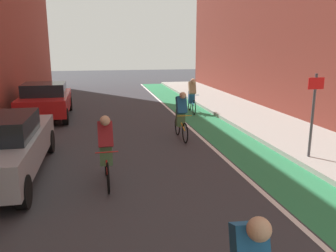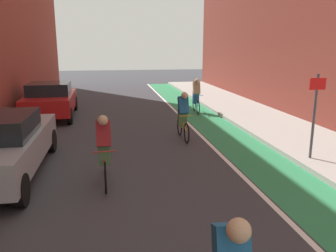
{
  "view_description": "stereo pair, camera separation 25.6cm",
  "coord_description": "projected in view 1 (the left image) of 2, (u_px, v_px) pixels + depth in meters",
  "views": [
    {
      "loc": [
        -0.81,
        2.5,
        3.05
      ],
      "look_at": [
        0.93,
        11.24,
        0.95
      ],
      "focal_mm": 36.33,
      "sensor_mm": 36.0,
      "label": 1
    },
    {
      "loc": [
        -0.56,
        2.45,
        3.05
      ],
      "look_at": [
        0.93,
        11.24,
        0.95
      ],
      "focal_mm": 36.33,
      "sensor_mm": 36.0,
      "label": 2
    }
  ],
  "objects": [
    {
      "name": "ground_plane",
      "position": [
        131.0,
        151.0,
        10.13
      ],
      "size": [
        71.33,
        71.33,
        0.0
      ],
      "primitive_type": "plane",
      "color": "#38383D"
    },
    {
      "name": "bike_lane_paint",
      "position": [
        217.0,
        130.0,
        12.69
      ],
      "size": [
        1.6,
        32.42,
        0.0
      ],
      "primitive_type": "cube",
      "color": "#2D8451",
      "rests_on": "ground"
    },
    {
      "name": "lane_divider_stripe",
      "position": [
        194.0,
        131.0,
        12.51
      ],
      "size": [
        0.12,
        32.42,
        0.0
      ],
      "primitive_type": "cube",
      "color": "white",
      "rests_on": "ground"
    },
    {
      "name": "sidewalk_right",
      "position": [
        273.0,
        125.0,
        13.1
      ],
      "size": [
        2.93,
        32.42,
        0.14
      ],
      "primitive_type": "cube",
      "color": "#A8A59E",
      "rests_on": "ground"
    },
    {
      "name": "parked_sedan_silver",
      "position": [
        1.0,
        146.0,
        7.91
      ],
      "size": [
        1.83,
        4.72,
        1.53
      ],
      "color": "#9EA0A8",
      "rests_on": "ground"
    },
    {
      "name": "parked_sedan_red",
      "position": [
        46.0,
        100.0,
        14.63
      ],
      "size": [
        2.09,
        4.33,
        1.53
      ],
      "color": "red",
      "rests_on": "ground"
    },
    {
      "name": "cyclist_mid",
      "position": [
        106.0,
        150.0,
        7.55
      ],
      "size": [
        0.48,
        1.73,
        1.62
      ],
      "color": "black",
      "rests_on": "ground"
    },
    {
      "name": "cyclist_trailing",
      "position": [
        181.0,
        115.0,
        11.3
      ],
      "size": [
        0.48,
        1.72,
        1.61
      ],
      "color": "black",
      "rests_on": "ground"
    },
    {
      "name": "cyclist_far",
      "position": [
        192.0,
        95.0,
        15.87
      ],
      "size": [
        0.48,
        1.72,
        1.62
      ],
      "color": "black",
      "rests_on": "ground"
    },
    {
      "name": "street_sign_post",
      "position": [
        313.0,
        108.0,
        8.88
      ],
      "size": [
        0.44,
        0.07,
        2.23
      ],
      "color": "#4C4C51",
      "rests_on": "sidewalk_right"
    }
  ]
}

